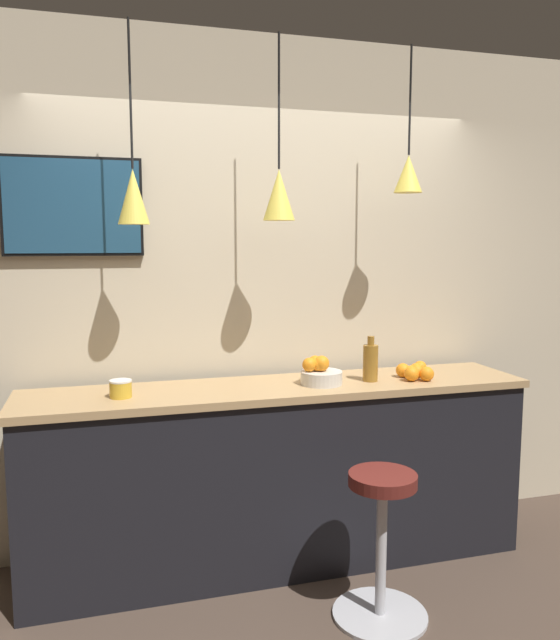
% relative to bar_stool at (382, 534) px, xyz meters
% --- Properties ---
extents(ground_plane, '(14.00, 14.00, 0.00)m').
position_rel_bar_stool_xyz_m(ground_plane, '(-0.31, -0.06, -0.41)').
color(ground_plane, '#47382D').
extents(back_wall, '(8.00, 0.06, 2.90)m').
position_rel_bar_stool_xyz_m(back_wall, '(-0.31, 1.00, 1.04)').
color(back_wall, beige).
rests_on(back_wall, ground_plane).
extents(service_counter, '(2.71, 0.54, 1.00)m').
position_rel_bar_stool_xyz_m(service_counter, '(-0.31, 0.62, 0.09)').
color(service_counter, black).
rests_on(service_counter, ground_plane).
extents(bar_stool, '(0.45, 0.45, 0.70)m').
position_rel_bar_stool_xyz_m(bar_stool, '(0.00, 0.00, 0.00)').
color(bar_stool, '#B7B7BC').
rests_on(bar_stool, ground_plane).
extents(fruit_bowl, '(0.22, 0.22, 0.16)m').
position_rel_bar_stool_xyz_m(fruit_bowl, '(-0.10, 0.58, 0.65)').
color(fruit_bowl, beige).
rests_on(fruit_bowl, service_counter).
extents(orange_pile, '(0.23, 0.27, 0.08)m').
position_rel_bar_stool_xyz_m(orange_pile, '(0.46, 0.58, 0.63)').
color(orange_pile, orange).
rests_on(orange_pile, service_counter).
extents(juice_bottle, '(0.08, 0.08, 0.25)m').
position_rel_bar_stool_xyz_m(juice_bottle, '(0.19, 0.58, 0.69)').
color(juice_bottle, olive).
rests_on(juice_bottle, service_counter).
extents(spread_jar, '(0.11, 0.11, 0.09)m').
position_rel_bar_stool_xyz_m(spread_jar, '(-1.14, 0.58, 0.63)').
color(spread_jar, gold).
rests_on(spread_jar, service_counter).
extents(pendant_lamp_left, '(0.15, 0.15, 0.96)m').
position_rel_bar_stool_xyz_m(pendant_lamp_left, '(-1.05, 0.64, 1.57)').
color(pendant_lamp_left, black).
extents(pendant_lamp_middle, '(0.17, 0.17, 0.94)m').
position_rel_bar_stool_xyz_m(pendant_lamp_middle, '(-0.31, 0.64, 1.59)').
color(pendant_lamp_middle, black).
extents(pendant_lamp_right, '(0.15, 0.15, 0.78)m').
position_rel_bar_stool_xyz_m(pendant_lamp_right, '(0.42, 0.64, 1.72)').
color(pendant_lamp_right, black).
extents(mounted_tv, '(0.71, 0.04, 0.51)m').
position_rel_bar_stool_xyz_m(mounted_tv, '(-1.34, 0.95, 1.53)').
color(mounted_tv, black).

